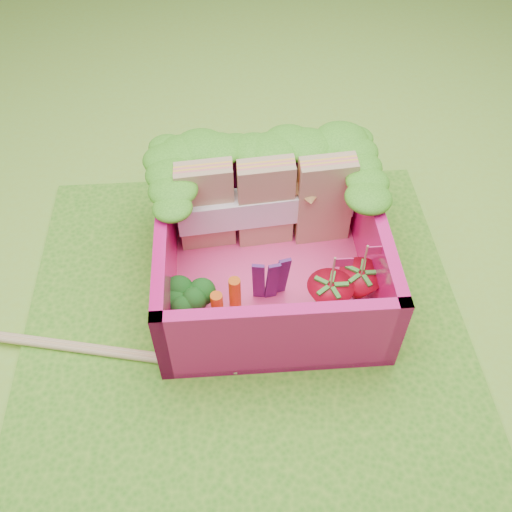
{
  "coord_description": "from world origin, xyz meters",
  "views": [
    {
      "loc": [
        -0.07,
        -1.93,
        2.85
      ],
      "look_at": [
        0.08,
        0.3,
        0.28
      ],
      "focal_mm": 40.0,
      "sensor_mm": 36.0,
      "label": 1
    }
  ],
  "objects_px": {
    "bento_box": "(270,252)",
    "broccoli": "(191,301)",
    "chopsticks": "(54,344)",
    "strawberry_left": "(328,300)",
    "sandwich_stack": "(267,203)",
    "strawberry_right": "(359,288)"
  },
  "relations": [
    {
      "from": "bento_box",
      "to": "chopsticks",
      "type": "bearing_deg",
      "value": -163.03
    },
    {
      "from": "broccoli",
      "to": "chopsticks",
      "type": "distance_m",
      "value": 0.83
    },
    {
      "from": "strawberry_left",
      "to": "broccoli",
      "type": "bearing_deg",
      "value": 178.4
    },
    {
      "from": "strawberry_right",
      "to": "chopsticks",
      "type": "xyz_separation_m",
      "value": [
        -1.77,
        -0.16,
        -0.17
      ]
    },
    {
      "from": "sandwich_stack",
      "to": "strawberry_right",
      "type": "bearing_deg",
      "value": -49.36
    },
    {
      "from": "sandwich_stack",
      "to": "chopsticks",
      "type": "relative_size",
      "value": 0.51
    },
    {
      "from": "sandwich_stack",
      "to": "chopsticks",
      "type": "height_order",
      "value": "sandwich_stack"
    },
    {
      "from": "bento_box",
      "to": "broccoli",
      "type": "distance_m",
      "value": 0.56
    },
    {
      "from": "chopsticks",
      "to": "bento_box",
      "type": "bearing_deg",
      "value": 16.97
    },
    {
      "from": "bento_box",
      "to": "sandwich_stack",
      "type": "height_order",
      "value": "sandwich_stack"
    },
    {
      "from": "strawberry_left",
      "to": "chopsticks",
      "type": "xyz_separation_m",
      "value": [
        -1.58,
        -0.08,
        -0.17
      ]
    },
    {
      "from": "strawberry_left",
      "to": "chopsticks",
      "type": "height_order",
      "value": "strawberry_left"
    },
    {
      "from": "sandwich_stack",
      "to": "chopsticks",
      "type": "xyz_separation_m",
      "value": [
        -1.28,
        -0.73,
        -0.33
      ]
    },
    {
      "from": "strawberry_right",
      "to": "strawberry_left",
      "type": "bearing_deg",
      "value": -158.08
    },
    {
      "from": "chopsticks",
      "to": "strawberry_right",
      "type": "bearing_deg",
      "value": 5.04
    },
    {
      "from": "strawberry_left",
      "to": "sandwich_stack",
      "type": "bearing_deg",
      "value": 115.09
    },
    {
      "from": "broccoli",
      "to": "bento_box",
      "type": "bearing_deg",
      "value": 31.11
    },
    {
      "from": "broccoli",
      "to": "sandwich_stack",
      "type": "bearing_deg",
      "value": 52.76
    },
    {
      "from": "bento_box",
      "to": "strawberry_right",
      "type": "relative_size",
      "value": 2.59
    },
    {
      "from": "strawberry_right",
      "to": "sandwich_stack",
      "type": "bearing_deg",
      "value": 130.64
    },
    {
      "from": "bento_box",
      "to": "strawberry_right",
      "type": "height_order",
      "value": "strawberry_right"
    },
    {
      "from": "strawberry_left",
      "to": "strawberry_right",
      "type": "bearing_deg",
      "value": 21.92
    }
  ]
}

